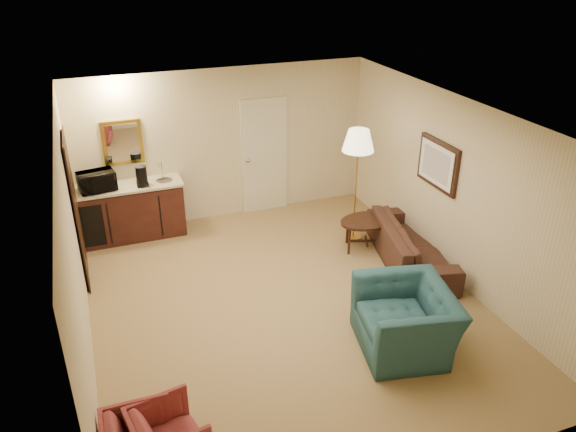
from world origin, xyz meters
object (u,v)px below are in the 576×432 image
at_px(coffee_table, 367,234).
at_px(waste_bin, 178,222).
at_px(wetbar_cabinet, 133,211).
at_px(teal_armchair, 407,310).
at_px(sofa, 412,238).
at_px(coffee_maker, 142,176).
at_px(floor_lamp, 356,186).
at_px(microwave, 96,179).

relative_size(coffee_table, waste_bin, 2.67).
height_order(wetbar_cabinet, teal_armchair, teal_armchair).
xyz_separation_m(sofa, coffee_table, (-0.42, 0.62, -0.16)).
height_order(coffee_table, waste_bin, coffee_table).
distance_m(waste_bin, coffee_maker, 1.04).
bearing_deg(waste_bin, coffee_maker, -175.82).
bearing_deg(coffee_maker, coffee_table, -38.01).
bearing_deg(floor_lamp, teal_armchair, -103.99).
distance_m(wetbar_cabinet, waste_bin, 0.75).
relative_size(coffee_table, coffee_maker, 2.70).
bearing_deg(coffee_maker, wetbar_cabinet, 140.20).
distance_m(floor_lamp, coffee_maker, 3.38).
relative_size(sofa, waste_bin, 6.29).
distance_m(floor_lamp, microwave, 4.04).
distance_m(teal_armchair, microwave, 5.11).
bearing_deg(teal_armchair, floor_lamp, 177.48).
distance_m(sofa, floor_lamp, 1.23).
distance_m(coffee_table, microwave, 4.30).
distance_m(sofa, teal_armchair, 2.02).
xyz_separation_m(floor_lamp, microwave, (-3.83, 1.28, 0.17)).
xyz_separation_m(wetbar_cabinet, floor_lamp, (3.35, -1.32, 0.47)).
relative_size(teal_armchair, floor_lamp, 0.64).
distance_m(wetbar_cabinet, sofa, 4.46).
distance_m(floor_lamp, waste_bin, 3.04).
bearing_deg(microwave, coffee_table, -33.64).
bearing_deg(sofa, floor_lamp, 37.27).
relative_size(sofa, coffee_maker, 6.36).
relative_size(floor_lamp, coffee_maker, 5.62).
bearing_deg(wetbar_cabinet, coffee_maker, -28.64).
relative_size(wetbar_cabinet, coffee_table, 1.83).
bearing_deg(waste_bin, floor_lamp, -25.16).
bearing_deg(coffee_table, waste_bin, 148.51).
relative_size(wetbar_cabinet, coffee_maker, 4.94).
xyz_separation_m(microwave, coffee_maker, (0.68, -0.06, -0.02)).
bearing_deg(coffee_maker, teal_armchair, -68.71).
distance_m(teal_armchair, floor_lamp, 2.81).
height_order(sofa, coffee_table, sofa).
bearing_deg(wetbar_cabinet, floor_lamp, -21.51).
bearing_deg(wetbar_cabinet, sofa, -31.57).
distance_m(wetbar_cabinet, coffee_maker, 0.66).
bearing_deg(teal_armchair, microwave, -130.00).
height_order(wetbar_cabinet, sofa, wetbar_cabinet).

